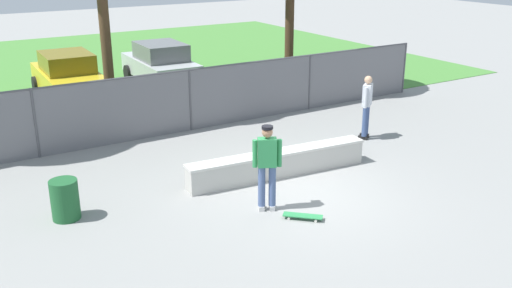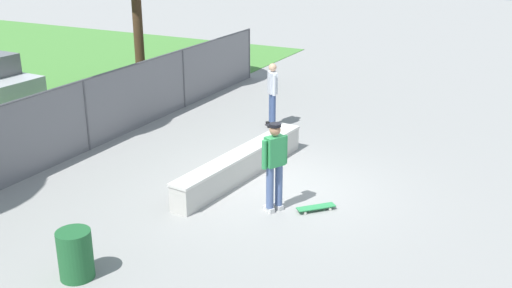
{
  "view_description": "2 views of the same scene",
  "coord_description": "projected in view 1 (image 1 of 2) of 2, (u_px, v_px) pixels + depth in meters",
  "views": [
    {
      "loc": [
        -6.79,
        -9.28,
        5.26
      ],
      "look_at": [
        -0.28,
        1.28,
        0.86
      ],
      "focal_mm": 39.71,
      "sensor_mm": 36.0,
      "label": 1
    },
    {
      "loc": [
        -10.86,
        -4.98,
        5.4
      ],
      "look_at": [
        0.13,
        0.7,
        0.9
      ],
      "focal_mm": 42.29,
      "sensor_mm": 36.0,
      "label": 2
    }
  ],
  "objects": [
    {
      "name": "grass_strip",
      "position": [
        91.0,
        69.0,
        25.16
      ],
      "size": [
        29.43,
        20.0,
        0.02
      ],
      "primitive_type": "cube",
      "color": "#478438",
      "rests_on": "ground"
    },
    {
      "name": "skateboarder",
      "position": [
        267.0,
        164.0,
        11.5
      ],
      "size": [
        0.54,
        0.4,
        1.84
      ],
      "color": "beige",
      "rests_on": "ground"
    },
    {
      "name": "ground_plane",
      "position": [
        297.0,
        194.0,
        12.56
      ],
      "size": [
        80.0,
        80.0,
        0.0
      ],
      "primitive_type": "plane",
      "color": "gray"
    },
    {
      "name": "concrete_ledge",
      "position": [
        278.0,
        163.0,
        13.48
      ],
      "size": [
        4.63,
        0.88,
        0.62
      ],
      "color": "#B7B5AD",
      "rests_on": "ground"
    },
    {
      "name": "chainlink_fence",
      "position": [
        190.0,
        97.0,
        16.57
      ],
      "size": [
        17.5,
        0.07,
        1.85
      ],
      "color": "#4C4C51",
      "rests_on": "ground"
    },
    {
      "name": "bystander",
      "position": [
        367.0,
        104.0,
        15.85
      ],
      "size": [
        0.5,
        0.43,
        1.82
      ],
      "color": "black",
      "rests_on": "ground"
    },
    {
      "name": "trash_bin",
      "position": [
        65.0,
        200.0,
        11.33
      ],
      "size": [
        0.56,
        0.56,
        0.83
      ],
      "primitive_type": "cylinder",
      "color": "#1E592D",
      "rests_on": "ground"
    },
    {
      "name": "car_silver",
      "position": [
        161.0,
        64.0,
        22.05
      ],
      "size": [
        2.12,
        4.25,
        1.66
      ],
      "color": "#B7BABF",
      "rests_on": "ground"
    },
    {
      "name": "car_yellow",
      "position": [
        68.0,
        75.0,
        20.1
      ],
      "size": [
        2.12,
        4.25,
        1.66
      ],
      "color": "gold",
      "rests_on": "ground"
    },
    {
      "name": "skateboard",
      "position": [
        303.0,
        216.0,
        11.41
      ],
      "size": [
        0.72,
        0.7,
        0.09
      ],
      "color": "#2D8C4C",
      "rests_on": "ground"
    }
  ]
}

